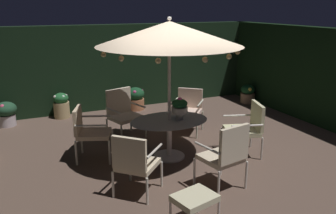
{
  "coord_description": "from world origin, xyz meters",
  "views": [
    {
      "loc": [
        -2.61,
        -5.47,
        2.68
      ],
      "look_at": [
        -0.18,
        0.01,
        0.94
      ],
      "focal_mm": 37.45,
      "sensor_mm": 36.0,
      "label": 1
    }
  ],
  "objects_px": {
    "patio_dining_table": "(169,128)",
    "patio_umbrella": "(169,34)",
    "centerpiece_planter": "(180,107)",
    "patio_chair_east": "(88,129)",
    "potted_plant_back_left": "(6,113)",
    "patio_chair_southwest": "(247,126)",
    "patio_chair_south": "(226,153)",
    "patio_chair_southeast": "(134,161)",
    "ottoman_footrest": "(195,199)",
    "potted_plant_front_corner": "(248,94)",
    "patio_chair_northeast": "(123,111)",
    "potted_plant_left_far": "(135,98)",
    "patio_chair_north": "(188,107)",
    "potted_plant_back_right": "(61,105)"
  },
  "relations": [
    {
      "from": "patio_dining_table",
      "to": "ottoman_footrest",
      "type": "relative_size",
      "value": 2.42
    },
    {
      "from": "patio_chair_northeast",
      "to": "patio_chair_south",
      "type": "bearing_deg",
      "value": -75.49
    },
    {
      "from": "patio_chair_southwest",
      "to": "potted_plant_left_far",
      "type": "distance_m",
      "value": 3.75
    },
    {
      "from": "patio_umbrella",
      "to": "patio_chair_southwest",
      "type": "xyz_separation_m",
      "value": [
        1.38,
        -0.45,
        -1.67
      ]
    },
    {
      "from": "patio_chair_northeast",
      "to": "potted_plant_back_left",
      "type": "bearing_deg",
      "value": 142.87
    },
    {
      "from": "centerpiece_planter",
      "to": "potted_plant_front_corner",
      "type": "distance_m",
      "value": 4.3
    },
    {
      "from": "patio_chair_north",
      "to": "patio_chair_northeast",
      "type": "bearing_deg",
      "value": 168.22
    },
    {
      "from": "patio_chair_east",
      "to": "potted_plant_back_right",
      "type": "height_order",
      "value": "patio_chair_east"
    },
    {
      "from": "patio_chair_southeast",
      "to": "potted_plant_back_left",
      "type": "bearing_deg",
      "value": 112.48
    },
    {
      "from": "potted_plant_back_left",
      "to": "patio_chair_southwest",
      "type": "bearing_deg",
      "value": -40.87
    },
    {
      "from": "centerpiece_planter",
      "to": "patio_chair_east",
      "type": "bearing_deg",
      "value": 159.8
    },
    {
      "from": "patio_chair_south",
      "to": "potted_plant_back_right",
      "type": "bearing_deg",
      "value": 110.67
    },
    {
      "from": "ottoman_footrest",
      "to": "potted_plant_front_corner",
      "type": "height_order",
      "value": "potted_plant_front_corner"
    },
    {
      "from": "centerpiece_planter",
      "to": "patio_chair_southwest",
      "type": "height_order",
      "value": "centerpiece_planter"
    },
    {
      "from": "patio_chair_east",
      "to": "potted_plant_front_corner",
      "type": "bearing_deg",
      "value": 22.04
    },
    {
      "from": "patio_chair_southeast",
      "to": "ottoman_footrest",
      "type": "bearing_deg",
      "value": -66.28
    },
    {
      "from": "patio_chair_northeast",
      "to": "potted_plant_front_corner",
      "type": "bearing_deg",
      "value": 15.66
    },
    {
      "from": "patio_dining_table",
      "to": "patio_chair_northeast",
      "type": "distance_m",
      "value": 1.45
    },
    {
      "from": "ottoman_footrest",
      "to": "potted_plant_left_far",
      "type": "height_order",
      "value": "potted_plant_left_far"
    },
    {
      "from": "patio_chair_east",
      "to": "patio_chair_southwest",
      "type": "height_order",
      "value": "patio_chair_southwest"
    },
    {
      "from": "patio_umbrella",
      "to": "patio_chair_southwest",
      "type": "height_order",
      "value": "patio_umbrella"
    },
    {
      "from": "patio_dining_table",
      "to": "patio_umbrella",
      "type": "relative_size",
      "value": 0.57
    },
    {
      "from": "potted_plant_back_right",
      "to": "patio_chair_southeast",
      "type": "bearing_deg",
      "value": -83.76
    },
    {
      "from": "patio_umbrella",
      "to": "patio_chair_east",
      "type": "xyz_separation_m",
      "value": [
        -1.35,
        0.52,
        -1.66
      ]
    },
    {
      "from": "patio_umbrella",
      "to": "patio_chair_south",
      "type": "relative_size",
      "value": 2.39
    },
    {
      "from": "patio_dining_table",
      "to": "potted_plant_back_right",
      "type": "bearing_deg",
      "value": 114.59
    },
    {
      "from": "patio_chair_east",
      "to": "patio_chair_southwest",
      "type": "xyz_separation_m",
      "value": [
        2.73,
        -0.96,
        -0.01
      ]
    },
    {
      "from": "patio_dining_table",
      "to": "potted_plant_back_left",
      "type": "bearing_deg",
      "value": 131.25
    },
    {
      "from": "centerpiece_planter",
      "to": "potted_plant_left_far",
      "type": "xyz_separation_m",
      "value": [
        0.25,
        3.22,
        -0.64
      ]
    },
    {
      "from": "patio_chair_east",
      "to": "patio_umbrella",
      "type": "bearing_deg",
      "value": -20.94
    },
    {
      "from": "centerpiece_planter",
      "to": "patio_chair_south",
      "type": "distance_m",
      "value": 1.42
    },
    {
      "from": "patio_chair_north",
      "to": "potted_plant_back_left",
      "type": "distance_m",
      "value": 4.18
    },
    {
      "from": "patio_umbrella",
      "to": "patio_chair_southeast",
      "type": "bearing_deg",
      "value": -134.23
    },
    {
      "from": "patio_chair_north",
      "to": "patio_chair_northeast",
      "type": "xyz_separation_m",
      "value": [
        -1.39,
        0.29,
        0.02
      ]
    },
    {
      "from": "patio_dining_table",
      "to": "patio_chair_north",
      "type": "bearing_deg",
      "value": 49.24
    },
    {
      "from": "patio_dining_table",
      "to": "centerpiece_planter",
      "type": "height_order",
      "value": "centerpiece_planter"
    },
    {
      "from": "potted_plant_front_corner",
      "to": "patio_dining_table",
      "type": "bearing_deg",
      "value": -144.94
    },
    {
      "from": "centerpiece_planter",
      "to": "potted_plant_left_far",
      "type": "distance_m",
      "value": 3.3
    },
    {
      "from": "patio_chair_northeast",
      "to": "patio_dining_table",
      "type": "bearing_deg",
      "value": -72.06
    },
    {
      "from": "patio_dining_table",
      "to": "patio_chair_southwest",
      "type": "height_order",
      "value": "patio_chair_southwest"
    },
    {
      "from": "patio_chair_southeast",
      "to": "potted_plant_left_far",
      "type": "relative_size",
      "value": 1.62
    },
    {
      "from": "ottoman_footrest",
      "to": "patio_umbrella",
      "type": "bearing_deg",
      "value": 74.49
    },
    {
      "from": "centerpiece_planter",
      "to": "patio_chair_southeast",
      "type": "distance_m",
      "value": 1.6
    },
    {
      "from": "patio_dining_table",
      "to": "potted_plant_back_right",
      "type": "distance_m",
      "value": 3.55
    },
    {
      "from": "patio_dining_table",
      "to": "patio_chair_southeast",
      "type": "height_order",
      "value": "patio_chair_southeast"
    },
    {
      "from": "patio_dining_table",
      "to": "potted_plant_back_right",
      "type": "relative_size",
      "value": 2.29
    },
    {
      "from": "patio_chair_southwest",
      "to": "potted_plant_back_left",
      "type": "relative_size",
      "value": 1.72
    },
    {
      "from": "centerpiece_planter",
      "to": "potted_plant_back_left",
      "type": "bearing_deg",
      "value": 132.66
    },
    {
      "from": "potted_plant_front_corner",
      "to": "potted_plant_back_left",
      "type": "relative_size",
      "value": 0.92
    },
    {
      "from": "patio_chair_east",
      "to": "potted_plant_left_far",
      "type": "xyz_separation_m",
      "value": [
        1.77,
        2.66,
        -0.26
      ]
    }
  ]
}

